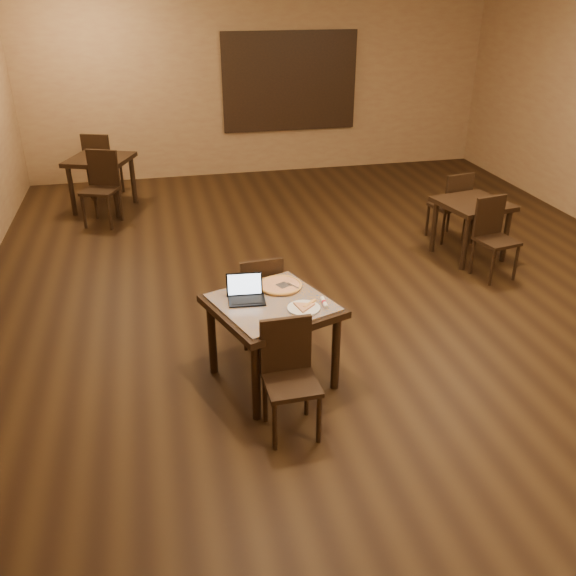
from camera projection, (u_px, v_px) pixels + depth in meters
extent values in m
plane|color=black|center=(346.00, 294.00, 6.73)|extent=(10.00, 10.00, 0.00)
cube|color=#96794C|center=(261.00, 85.00, 10.41)|extent=(8.00, 0.02, 3.00)
cube|color=#245485|center=(290.00, 82.00, 10.46)|extent=(2.20, 0.04, 1.50)
cube|color=black|center=(290.00, 82.00, 10.44)|extent=(2.34, 0.02, 1.64)
cylinder|color=black|center=(256.00, 381.00, 4.66)|extent=(0.07, 0.07, 0.71)
cylinder|color=black|center=(212.00, 337.00, 5.24)|extent=(0.07, 0.07, 0.71)
cylinder|color=black|center=(336.00, 352.00, 5.03)|extent=(0.07, 0.07, 0.71)
cylinder|color=black|center=(287.00, 314.00, 5.60)|extent=(0.07, 0.07, 0.71)
cube|color=black|center=(272.00, 306.00, 4.97)|extent=(1.18, 1.18, 0.06)
cube|color=#164392|center=(272.00, 303.00, 4.95)|extent=(1.07, 1.07, 0.02)
cylinder|color=black|center=(275.00, 427.00, 4.41)|extent=(0.04, 0.04, 0.42)
cylinder|color=black|center=(265.00, 399.00, 4.70)|extent=(0.04, 0.04, 0.42)
cylinder|color=black|center=(319.00, 419.00, 4.48)|extent=(0.04, 0.04, 0.42)
cylinder|color=black|center=(307.00, 393.00, 4.77)|extent=(0.04, 0.04, 0.42)
cube|color=black|center=(291.00, 384.00, 4.49)|extent=(0.40, 0.40, 0.04)
cube|color=black|center=(286.00, 344.00, 4.53)|extent=(0.39, 0.05, 0.45)
cylinder|color=black|center=(270.00, 309.00, 5.99)|extent=(0.04, 0.04, 0.42)
cylinder|color=black|center=(280.00, 325.00, 5.71)|extent=(0.04, 0.04, 0.42)
cylinder|color=black|center=(237.00, 314.00, 5.91)|extent=(0.04, 0.04, 0.42)
cylinder|color=black|center=(245.00, 330.00, 5.62)|extent=(0.04, 0.04, 0.42)
cube|color=black|center=(258.00, 298.00, 5.70)|extent=(0.42, 0.42, 0.04)
cube|color=black|center=(262.00, 283.00, 5.45)|extent=(0.39, 0.07, 0.45)
cube|color=black|center=(247.00, 300.00, 4.95)|extent=(0.31, 0.23, 0.01)
cube|color=black|center=(244.00, 284.00, 5.00)|extent=(0.30, 0.07, 0.20)
cube|color=#C8E1FE|center=(244.00, 284.00, 4.99)|extent=(0.27, 0.06, 0.17)
cylinder|color=white|center=(304.00, 308.00, 4.83)|extent=(0.26, 0.26, 0.01)
cylinder|color=silver|center=(280.00, 287.00, 5.18)|extent=(0.33, 0.33, 0.01)
cylinder|color=beige|center=(280.00, 285.00, 5.17)|extent=(0.36, 0.36, 0.02)
torus|color=gold|center=(280.00, 285.00, 5.17)|extent=(0.37, 0.37, 0.02)
cube|color=silver|center=(283.00, 285.00, 5.16)|extent=(0.20, 0.26, 0.01)
cylinder|color=white|center=(324.00, 302.00, 4.90)|extent=(0.04, 0.16, 0.03)
cylinder|color=maroon|center=(324.00, 302.00, 4.90)|extent=(0.04, 0.03, 0.04)
cylinder|color=black|center=(465.00, 243.00, 7.16)|extent=(0.07, 0.07, 0.68)
cylinder|color=black|center=(434.00, 226.00, 7.66)|extent=(0.07, 0.07, 0.68)
cylinder|color=black|center=(506.00, 235.00, 7.38)|extent=(0.07, 0.07, 0.68)
cylinder|color=black|center=(473.00, 219.00, 7.88)|extent=(0.07, 0.07, 0.68)
cube|color=black|center=(473.00, 204.00, 7.36)|extent=(0.89, 0.89, 0.06)
cylinder|color=black|center=(492.00, 268.00, 6.83)|extent=(0.04, 0.04, 0.43)
cylinder|color=black|center=(472.00, 257.00, 7.11)|extent=(0.04, 0.04, 0.43)
cylinder|color=black|center=(516.00, 263.00, 6.95)|extent=(0.04, 0.04, 0.43)
cylinder|color=black|center=(495.00, 252.00, 7.24)|extent=(0.04, 0.04, 0.43)
cube|color=black|center=(497.00, 241.00, 6.93)|extent=(0.47, 0.47, 0.04)
cube|color=black|center=(489.00, 215.00, 6.96)|extent=(0.40, 0.11, 0.46)
cylinder|color=black|center=(448.00, 217.00, 8.31)|extent=(0.04, 0.04, 0.43)
cylinder|color=black|center=(464.00, 225.00, 8.03)|extent=(0.04, 0.04, 0.43)
cylinder|color=black|center=(427.00, 220.00, 8.19)|extent=(0.04, 0.04, 0.43)
cylinder|color=black|center=(443.00, 229.00, 7.91)|extent=(0.04, 0.04, 0.43)
cube|color=black|center=(448.00, 206.00, 8.01)|extent=(0.47, 0.47, 0.04)
cube|color=black|center=(459.00, 192.00, 7.75)|extent=(0.40, 0.11, 0.46)
cylinder|color=black|center=(72.00, 191.00, 8.84)|extent=(0.07, 0.07, 0.75)
cylinder|color=black|center=(92.00, 178.00, 9.44)|extent=(0.07, 0.07, 0.75)
cylinder|color=black|center=(115.00, 193.00, 8.75)|extent=(0.07, 0.07, 0.75)
cylinder|color=black|center=(133.00, 179.00, 9.35)|extent=(0.07, 0.07, 0.75)
cube|color=black|center=(100.00, 160.00, 8.92)|extent=(1.09, 1.09, 0.06)
cylinder|color=black|center=(84.00, 212.00, 8.42)|extent=(0.04, 0.04, 0.47)
cylinder|color=black|center=(95.00, 203.00, 8.75)|extent=(0.04, 0.04, 0.47)
cylinder|color=black|center=(110.00, 214.00, 8.37)|extent=(0.04, 0.04, 0.47)
cylinder|color=black|center=(120.00, 205.00, 8.70)|extent=(0.04, 0.04, 0.47)
cube|color=black|center=(100.00, 191.00, 8.45)|extent=(0.57, 0.57, 0.04)
cube|color=black|center=(103.00, 168.00, 8.50)|extent=(0.43, 0.20, 0.50)
cylinder|color=black|center=(122.00, 178.00, 9.89)|extent=(0.04, 0.04, 0.47)
cylinder|color=black|center=(113.00, 185.00, 9.56)|extent=(0.04, 0.04, 0.47)
cylinder|color=black|center=(100.00, 177.00, 9.94)|extent=(0.04, 0.04, 0.47)
cylinder|color=black|center=(90.00, 184.00, 9.61)|extent=(0.04, 0.04, 0.47)
cube|color=black|center=(104.00, 165.00, 9.63)|extent=(0.57, 0.57, 0.04)
cube|color=black|center=(96.00, 151.00, 9.34)|extent=(0.43, 0.20, 0.50)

